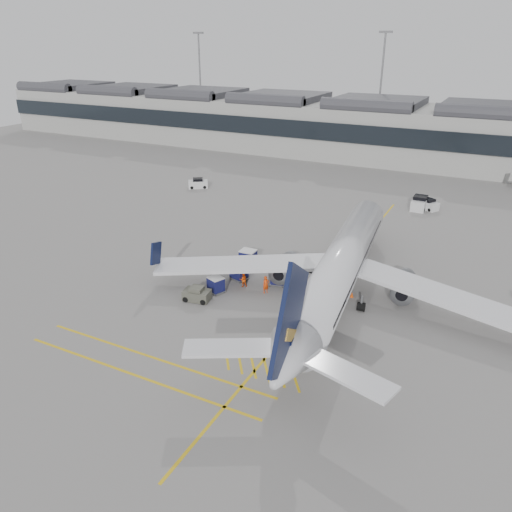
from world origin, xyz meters
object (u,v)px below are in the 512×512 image
at_px(baggage_cart_a, 239,271).
at_px(pushback_tug, 197,294).
at_px(belt_loader, 310,279).
at_px(ramp_agent_a, 266,285).
at_px(airliner_main, 340,268).
at_px(ramp_agent_b, 243,280).

height_order(baggage_cart_a, pushback_tug, baggage_cart_a).
distance_m(belt_loader, ramp_agent_a, 5.10).
bearing_deg(ramp_agent_a, baggage_cart_a, 104.46).
height_order(baggage_cart_a, ramp_agent_a, ramp_agent_a).
height_order(belt_loader, baggage_cart_a, belt_loader).
bearing_deg(baggage_cart_a, ramp_agent_a, -4.73).
xyz_separation_m(baggage_cart_a, pushback_tug, (-1.43, -6.01, -0.33)).
height_order(belt_loader, pushback_tug, belt_loader).
distance_m(belt_loader, pushback_tug, 12.06).
height_order(airliner_main, belt_loader, airliner_main).
height_order(airliner_main, ramp_agent_b, airliner_main).
bearing_deg(pushback_tug, airliner_main, 20.08).
bearing_deg(pushback_tug, ramp_agent_a, 30.36).
relative_size(ramp_agent_a, ramp_agent_b, 1.16).
relative_size(baggage_cart_a, pushback_tug, 0.73).
distance_m(ramp_agent_b, pushback_tug, 5.43).
bearing_deg(ramp_agent_a, belt_loader, -4.21).
relative_size(belt_loader, ramp_agent_b, 3.02).
distance_m(airliner_main, belt_loader, 4.76).
xyz_separation_m(baggage_cart_a, ramp_agent_b, (1.23, -1.28, -0.19)).
relative_size(airliner_main, baggage_cart_a, 20.24).
height_order(belt_loader, ramp_agent_b, belt_loader).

